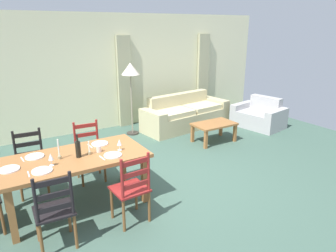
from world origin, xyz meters
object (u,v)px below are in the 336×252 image
Objects in this scene: dining_table at (75,162)px; dining_chair_far_right at (89,151)px; couch at (185,115)px; wine_glass_near_right at (119,143)px; dining_chair_near_right at (132,188)px; wine_bottle at (78,149)px; standing_lamp at (131,73)px; coffee_table at (214,126)px; wine_glass_near_left at (51,157)px; dining_chair_far_left at (31,163)px; armchair_upholstered at (260,116)px; coffee_cup_primary at (99,149)px; dining_chair_near_left at (54,211)px.

dining_table is 1.98× the size of dining_chair_far_right.
dining_chair_far_right is 3.26m from couch.
dining_chair_near_right is at bearing -101.02° from wine_glass_near_right.
wine_bottle is 0.19× the size of standing_lamp.
couch is at bearing 40.59° from wine_glass_near_right.
wine_glass_near_right is at bearing -157.26° from coffee_table.
wine_glass_near_left is 4.36m from couch.
standing_lamp is (2.43, 1.64, 0.93)m from dining_chair_far_left.
armchair_upholstered is (4.94, 1.25, -0.41)m from dining_table.
coffee_table is (3.25, 0.99, -0.31)m from dining_table.
dining_table is 0.36m from coffee_cup_primary.
dining_chair_far_left is 5.96× the size of wine_glass_near_left.
dining_chair_far_right is 5.96× the size of wine_glass_near_right.
dining_chair_far_left reaches higher than wine_glass_near_right.
dining_chair_far_right is (0.42, 0.71, -0.19)m from dining_table.
wine_glass_near_right is 3.61m from couch.
dining_table is 11.80× the size of wine_glass_near_left.
wine_bottle is 3.51× the size of coffee_cup_primary.
dining_table is 0.80× the size of couch.
wine_bottle reaches higher than couch.
wine_bottle is at bearing 173.28° from wine_glass_near_right.
dining_table is 5.11m from armchair_upholstered.
dining_chair_near_left reaches higher than coffee_cup_primary.
dining_chair_near_right reaches higher than coffee_cup_primary.
wine_glass_near_right is at bearing 1.28° from wine_glass_near_left.
dining_chair_far_left is 0.98m from wine_glass_near_left.
dining_chair_near_right is 10.67× the size of coffee_cup_primary.
wine_bottle is at bearing -145.36° from couch.
coffee_cup_primary is at bearing 10.11° from wine_glass_near_left.
dining_chair_far_left is 1.15m from coffee_cup_primary.
dining_chair_near_right is at bearing -78.35° from coffee_cup_primary.
armchair_upholstered is at bearing 8.79° from coffee_table.
couch reaches higher than coffee_table.
wine_glass_near_right is 2.91m from standing_lamp.
standing_lamp reaches higher than wine_glass_near_right.
dining_chair_far_right is 2.85m from coffee_table.
dining_chair_near_right is 1.00× the size of dining_chair_far_right.
dining_chair_far_left is 3.71m from coffee_table.
armchair_upholstered is at bearing 17.53° from wine_glass_near_right.
dining_chair_near_left is 1.07× the size of coffee_table.
coffee_cup_primary is (-0.27, 0.10, -0.07)m from wine_glass_near_right.
dining_chair_near_left reaches higher than armchair_upholstered.
couch is (2.71, 2.32, -0.57)m from wine_glass_near_right.
armchair_upholstered is (1.69, 0.26, -0.11)m from coffee_table.
coffee_table is 0.55× the size of standing_lamp.
dining_table is at bearing 23.86° from wine_glass_near_left.
dining_chair_far_left is 4.05m from couch.
dining_chair_near_left is 1.28m from wine_glass_near_right.
coffee_cup_primary is at bearing 6.02° from wine_bottle.
dining_chair_far_right is 0.75× the size of armchair_upholstered.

